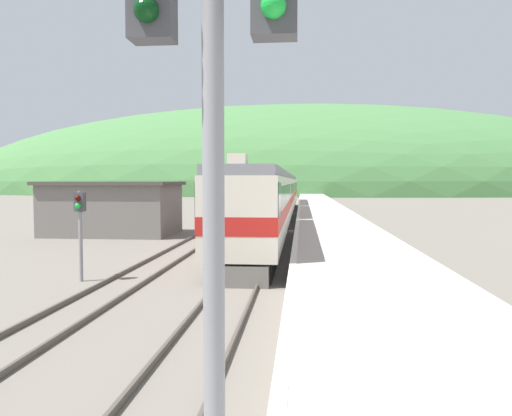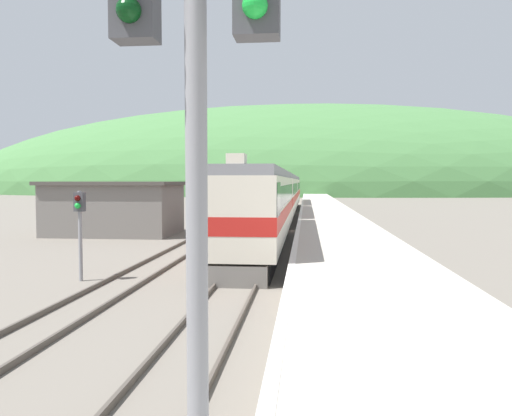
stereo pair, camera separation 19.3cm
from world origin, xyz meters
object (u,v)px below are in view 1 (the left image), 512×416
(carriage_second, at_px, (278,196))
(carriage_third, at_px, (285,191))
(signal_mast_main, at_px, (213,86))
(signal_post_siding, at_px, (80,216))
(express_train_lead_car, at_px, (259,207))

(carriage_second, height_order, carriage_third, same)
(signal_mast_main, height_order, signal_post_siding, signal_mast_main)
(signal_post_siding, bearing_deg, express_train_lead_car, 56.14)
(express_train_lead_car, height_order, signal_mast_main, signal_mast_main)
(carriage_second, bearing_deg, carriage_third, 90.00)
(express_train_lead_car, height_order, carriage_second, express_train_lead_car)
(carriage_second, distance_m, carriage_third, 20.64)
(carriage_third, relative_size, signal_post_siding, 5.87)
(carriage_second, height_order, signal_post_siding, carriage_second)
(express_train_lead_car, xyz_separation_m, signal_post_siding, (-5.92, -8.82, 0.06))
(carriage_third, xyz_separation_m, signal_post_siding, (-5.92, -50.22, 0.08))
(signal_mast_main, xyz_separation_m, signal_post_siding, (-7.37, 13.26, -2.15))
(signal_post_siding, bearing_deg, signal_mast_main, -60.92)
(signal_post_siding, bearing_deg, carriage_second, 78.69)
(carriage_third, distance_m, signal_mast_main, 63.53)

